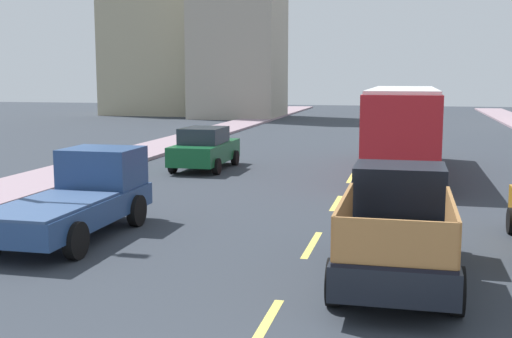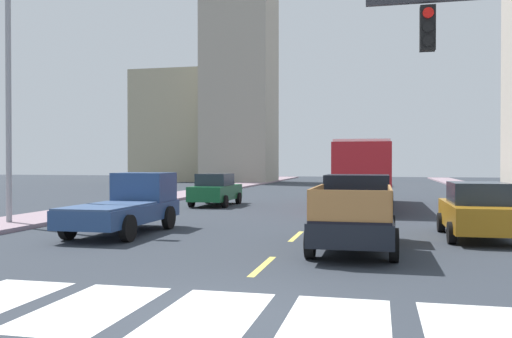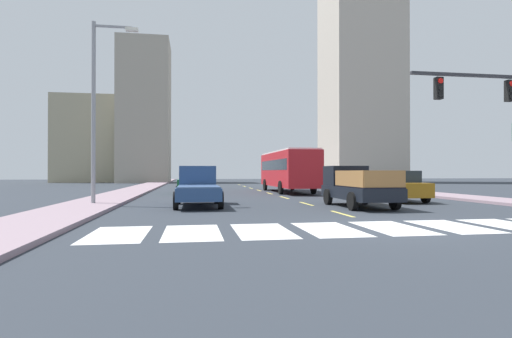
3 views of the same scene
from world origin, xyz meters
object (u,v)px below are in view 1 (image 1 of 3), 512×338
Objects in this scene: pickup_stakebed at (398,227)px; city_bus at (402,124)px; pickup_dark at (80,196)px; sedan_near_left at (205,148)px.

city_bus is (-0.10, 13.40, 1.02)m from pickup_stakebed.
pickup_dark reaches higher than sedan_near_left.
city_bus is at bearing 57.57° from pickup_dark.
pickup_dark is 11.24m from sedan_near_left.
sedan_near_left is (-7.84, -0.57, -1.09)m from city_bus.
sedan_near_left is at bearing 91.91° from pickup_dark.
pickup_dark is at bearing -124.21° from city_bus.
city_bus is at bearing 2.76° from sedan_near_left.
sedan_near_left is at bearing 123.69° from pickup_stakebed.
city_bus reaches higher than sedan_near_left.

